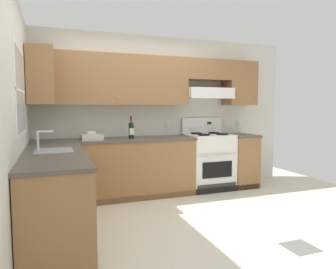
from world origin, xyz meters
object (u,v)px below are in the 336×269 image
Objects in this scene: stove at (209,161)px; wine_bottle at (131,129)px; paper_towel_roll at (91,135)px; bowl at (92,138)px.

wine_bottle is at bearing -178.68° from stove.
wine_bottle is at bearing -12.26° from paper_towel_roll.
bowl is 2.29× the size of paper_towel_roll.
bowl is at bearing -177.91° from stove.
paper_towel_roll is (-0.59, 0.13, -0.08)m from wine_bottle.
wine_bottle is 0.61m from paper_towel_roll.
paper_towel_roll is (-1.94, 0.10, 0.49)m from stove.
wine_bottle is at bearing 3.85° from bowl.
paper_towel_roll is at bearing 167.74° from wine_bottle.
bowl is at bearing -89.89° from paper_towel_roll.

